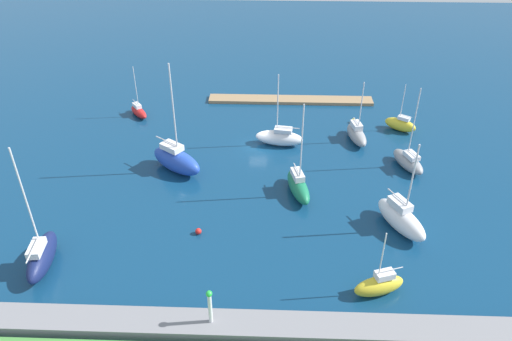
% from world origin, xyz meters
% --- Properties ---
extents(water, '(160.00, 160.00, 0.00)m').
position_xyz_m(water, '(0.00, 0.00, 0.00)').
color(water, navy).
rests_on(water, ground).
extents(pier_dock, '(27.44, 2.85, 0.50)m').
position_xyz_m(pier_dock, '(-4.95, -15.23, 0.25)').
color(pier_dock, '#997A56').
rests_on(pier_dock, ground).
extents(breakwater, '(68.12, 2.90, 1.30)m').
position_xyz_m(breakwater, '(0.00, 32.19, 0.65)').
color(breakwater, gray).
rests_on(breakwater, ground).
extents(harbor_beacon, '(0.56, 0.56, 3.73)m').
position_xyz_m(harbor_beacon, '(3.06, 32.19, 3.45)').
color(harbor_beacon, silver).
rests_on(harbor_beacon, breakwater).
extents(sailboat_gray_mid_basin, '(3.19, 6.49, 9.28)m').
position_xyz_m(sailboat_gray_mid_basin, '(-14.22, -2.28, 1.09)').
color(sailboat_gray_mid_basin, gray).
rests_on(sailboat_gray_mid_basin, water).
extents(sailboat_white_along_channel, '(5.68, 7.87, 11.16)m').
position_xyz_m(sailboat_white_along_channel, '(-16.46, 17.41, 1.46)').
color(sailboat_white_along_channel, white).
rests_on(sailboat_white_along_channel, water).
extents(sailboat_yellow_outer_mooring, '(4.91, 4.02, 7.45)m').
position_xyz_m(sailboat_yellow_outer_mooring, '(-21.24, -5.64, 1.05)').
color(sailboat_yellow_outer_mooring, yellow).
rests_on(sailboat_yellow_outer_mooring, water).
extents(sailboat_blue_far_south, '(8.13, 7.02, 15.00)m').
position_xyz_m(sailboat_blue_far_south, '(10.54, 6.53, 1.65)').
color(sailboat_blue_far_south, '#2347B2').
rests_on(sailboat_blue_far_south, water).
extents(sailboat_red_east_end, '(4.06, 4.64, 8.34)m').
position_xyz_m(sailboat_red_east_end, '(19.32, -8.97, 0.81)').
color(sailboat_red_east_end, red).
rests_on(sailboat_red_east_end, water).
extents(sailboat_navy_lone_south, '(2.78, 7.44, 13.90)m').
position_xyz_m(sailboat_navy_lone_south, '(21.05, 24.79, 1.46)').
color(sailboat_navy_lone_south, '#141E4C').
rests_on(sailboat_navy_lone_south, water).
extents(sailboat_green_center_basin, '(3.63, 7.21, 12.42)m').
position_xyz_m(sailboat_green_center_basin, '(-5.28, 11.25, 1.23)').
color(sailboat_green_center_basin, '#19724C').
rests_on(sailboat_green_center_basin, water).
extents(sailboat_gray_near_pier, '(4.22, 6.49, 11.35)m').
position_xyz_m(sailboat_gray_near_pier, '(-20.10, 4.77, 1.06)').
color(sailboat_gray_near_pier, gray).
rests_on(sailboat_gray_near_pier, water).
extents(sailboat_white_west_end, '(7.10, 3.38, 10.70)m').
position_xyz_m(sailboat_white_west_end, '(-3.01, -0.69, 1.20)').
color(sailboat_white_west_end, white).
rests_on(sailboat_white_west_end, water).
extents(sailboat_yellow_off_beacon, '(5.37, 3.22, 7.61)m').
position_xyz_m(sailboat_yellow_off_beacon, '(-12.43, 27.18, 1.11)').
color(sailboat_yellow_off_beacon, yellow).
rests_on(sailboat_yellow_off_beacon, water).
extents(mooring_buoy_red, '(0.71, 0.71, 0.71)m').
position_xyz_m(mooring_buoy_red, '(6.00, 19.18, 0.35)').
color(mooring_buoy_red, red).
rests_on(mooring_buoy_red, water).
extents(mooring_buoy_yellow, '(0.69, 0.69, 0.69)m').
position_xyz_m(mooring_buoy_yellow, '(-14.51, -7.84, 0.34)').
color(mooring_buoy_yellow, yellow).
rests_on(mooring_buoy_yellow, water).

